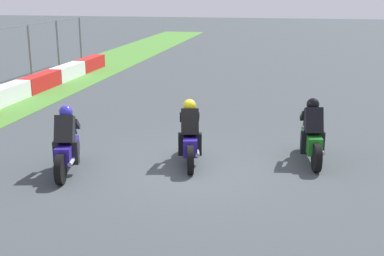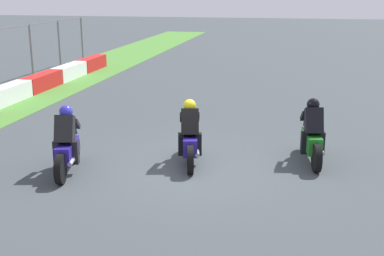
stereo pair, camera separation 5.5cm
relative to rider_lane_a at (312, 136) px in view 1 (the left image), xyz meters
The scene contains 4 objects.
ground_plane 2.92m from the rider_lane_a, 109.50° to the left, with size 120.00×120.00×0.00m, color #3B4245.
rider_lane_a is the anchor object (origin of this frame).
rider_lane_b 2.87m from the rider_lane_a, 103.86° to the left, with size 2.02×0.66×1.51m.
rider_lane_c 5.64m from the rider_lane_a, 108.94° to the left, with size 2.02×0.66×1.51m.
Camera 1 is at (-10.76, -2.17, 3.99)m, focal length 47.27 mm.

